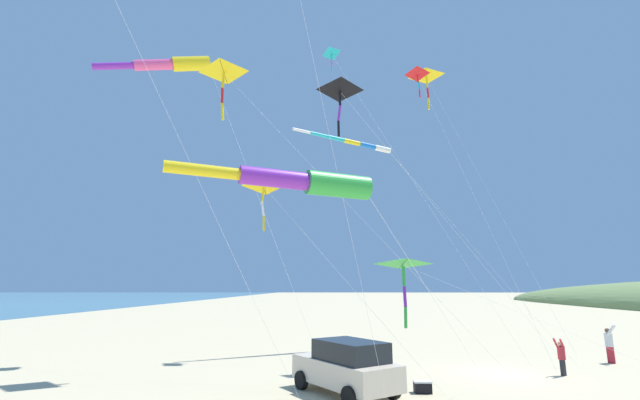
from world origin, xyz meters
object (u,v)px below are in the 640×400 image
(cooler_box, at_px, (423,387))
(kite_delta_magenta_far_left, at_px, (418,76))
(kite_windsock_orange_high_right, at_px, (305,182))
(kite_windsock_teal_far_right, at_px, (357,143))
(kite_delta_blue_topmost, at_px, (224,73))
(kite_windsock_white_trailing, at_px, (171,64))
(kite_delta_small_distant, at_px, (426,77))
(kite_delta_striped_overhead, at_px, (264,187))
(person_adult_flyer, at_px, (609,342))
(kite_delta_long_streamer_right, at_px, (333,56))
(kite_delta_red_high_left, at_px, (340,92))
(parked_car, at_px, (346,366))
(kite_delta_green_low_center, at_px, (403,264))
(person_child_green_jacket, at_px, (561,355))

(cooler_box, relative_size, kite_delta_magenta_far_left, 0.04)
(kite_windsock_orange_high_right, height_order, kite_windsock_teal_far_right, kite_windsock_teal_far_right)
(kite_delta_blue_topmost, xyz_separation_m, kite_windsock_white_trailing, (-4.07, 3.05, 2.30))
(kite_delta_small_distant, bearing_deg, kite_windsock_teal_far_right, -174.46)
(kite_delta_striped_overhead, bearing_deg, person_adult_flyer, 23.79)
(person_adult_flyer, relative_size, kite_delta_small_distant, 0.10)
(kite_delta_long_streamer_right, distance_m, kite_delta_blue_topmost, 8.90)
(person_adult_flyer, height_order, kite_delta_striped_overhead, kite_delta_striped_overhead)
(person_adult_flyer, distance_m, kite_windsock_teal_far_right, 17.81)
(kite_delta_striped_overhead, xyz_separation_m, kite_delta_red_high_left, (2.89, 1.12, 4.36))
(parked_car, bearing_deg, cooler_box, 6.32)
(parked_car, relative_size, kite_delta_blue_topmost, 0.30)
(kite_delta_green_low_center, xyz_separation_m, kite_delta_small_distant, (3.61, 7.73, 13.65))
(kite_delta_long_streamer_right, bearing_deg, kite_windsock_white_trailing, -166.63)
(kite_delta_long_streamer_right, xyz_separation_m, kite_delta_blue_topmost, (-5.74, -5.38, -4.18))
(kite_windsock_white_trailing, bearing_deg, kite_delta_red_high_left, -33.34)
(kite_delta_magenta_far_left, bearing_deg, kite_windsock_orange_high_right, -113.93)
(person_adult_flyer, distance_m, kite_delta_striped_overhead, 19.15)
(kite_delta_small_distant, bearing_deg, kite_delta_magenta_far_left, -109.62)
(kite_delta_red_high_left, relative_size, kite_delta_long_streamer_right, 0.63)
(kite_delta_green_low_center, xyz_separation_m, kite_delta_magenta_far_left, (1.72, 2.41, 10.78))
(kite_windsock_teal_far_right, bearing_deg, kite_delta_long_streamer_right, -133.61)
(kite_windsock_orange_high_right, bearing_deg, person_adult_flyer, 42.05)
(parked_car, height_order, kite_delta_long_streamer_right, kite_delta_long_streamer_right)
(kite_windsock_teal_far_right, bearing_deg, kite_delta_small_distant, 5.54)
(kite_delta_small_distant, distance_m, kite_windsock_white_trailing, 17.17)
(parked_car, distance_m, kite_delta_striped_overhead, 7.13)
(cooler_box, relative_size, kite_delta_long_streamer_right, 0.03)
(kite_windsock_teal_far_right, relative_size, kite_delta_magenta_far_left, 0.87)
(kite_delta_long_streamer_right, relative_size, kite_delta_small_distant, 1.02)
(person_adult_flyer, relative_size, kite_delta_long_streamer_right, 0.10)
(kite_delta_green_low_center, height_order, kite_delta_blue_topmost, kite_delta_blue_topmost)
(kite_delta_blue_topmost, bearing_deg, kite_delta_red_high_left, -30.79)
(person_child_green_jacket, relative_size, kite_windsock_orange_high_right, 0.15)
(kite_windsock_orange_high_right, bearing_deg, kite_windsock_teal_far_right, 81.85)
(kite_delta_striped_overhead, relative_size, kite_windsock_orange_high_right, 0.75)
(kite_windsock_orange_high_right, bearing_deg, parked_car, 80.48)
(kite_delta_red_high_left, distance_m, kite_windsock_white_trailing, 12.99)
(kite_delta_red_high_left, distance_m, kite_windsock_orange_high_right, 9.18)
(person_adult_flyer, bearing_deg, kite_windsock_teal_far_right, 160.06)
(kite_delta_blue_topmost, bearing_deg, kite_delta_long_streamer_right, 43.14)
(kite_delta_green_low_center, bearing_deg, person_adult_flyer, 14.76)
(kite_delta_green_low_center, height_order, kite_delta_magenta_far_left, kite_delta_magenta_far_left)
(kite_windsock_teal_far_right, xyz_separation_m, kite_delta_blue_topmost, (-7.36, -7.08, 1.36))
(kite_delta_green_low_center, bearing_deg, kite_delta_magenta_far_left, 54.51)
(cooler_box, bearing_deg, kite_delta_small_distant, 71.43)
(kite_delta_striped_overhead, height_order, kite_delta_long_streamer_right, kite_delta_long_streamer_right)
(kite_delta_small_distant, height_order, kite_delta_blue_topmost, kite_delta_small_distant)
(kite_delta_red_high_left, height_order, kite_delta_small_distant, kite_delta_small_distant)
(person_adult_flyer, xyz_separation_m, kite_delta_blue_topmost, (-19.53, -2.66, 13.59))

